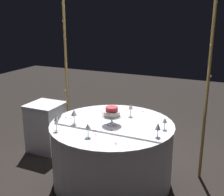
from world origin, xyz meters
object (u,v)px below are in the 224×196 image
at_px(side_table, 46,127).
at_px(wine_glass_0, 158,127).
at_px(decorative_arch, 130,54).
at_px(wine_glass_4, 165,121).
at_px(main_table, 112,153).
at_px(tiered_cake, 112,113).
at_px(cake_knife, 103,114).
at_px(wine_glass_2, 131,107).
at_px(wine_glass_3, 56,120).
at_px(wine_glass_5, 74,113).
at_px(wine_glass_1, 88,127).

bearing_deg(side_table, wine_glass_0, -15.77).
xyz_separation_m(decorative_arch, wine_glass_4, (0.58, -0.44, -0.63)).
bearing_deg(decorative_arch, main_table, -90.00).
bearing_deg(tiered_cake, cake_knife, 132.00).
distance_m(decorative_arch, wine_glass_0, 1.07).
distance_m(decorative_arch, wine_glass_2, 0.65).
relative_size(main_table, wine_glass_4, 10.73).
bearing_deg(main_table, wine_glass_0, -13.59).
xyz_separation_m(decorative_arch, wine_glass_3, (-0.45, -0.95, -0.60)).
xyz_separation_m(main_table, wine_glass_5, (-0.39, -0.18, 0.49)).
distance_m(decorative_arch, wine_glass_3, 1.22).
relative_size(wine_glass_1, wine_glass_5, 0.85).
relative_size(tiered_cake, wine_glass_1, 1.55).
bearing_deg(wine_glass_5, wine_glass_4, 15.34).
xyz_separation_m(wine_glass_0, wine_glass_2, (-0.47, 0.46, 0.01)).
bearing_deg(wine_glass_0, wine_glass_4, 87.06).
height_order(side_table, wine_glass_0, wine_glass_0).
height_order(tiered_cake, wine_glass_4, tiered_cake).
xyz_separation_m(wine_glass_2, wine_glass_4, (0.48, -0.24, -0.02)).
height_order(wine_glass_1, wine_glass_3, wine_glass_3).
height_order(wine_glass_0, wine_glass_3, wine_glass_3).
height_order(main_table, tiered_cake, tiered_cake).
height_order(main_table, wine_glass_4, wine_glass_4).
relative_size(decorative_arch, cake_knife, 9.07).
height_order(wine_glass_4, wine_glass_5, wine_glass_5).
bearing_deg(wine_glass_5, decorative_arch, 61.33).
distance_m(decorative_arch, wine_glass_4, 0.96).
height_order(side_table, wine_glass_1, wine_glass_1).
relative_size(decorative_arch, main_table, 1.59).
bearing_deg(wine_glass_5, wine_glass_0, 2.55).
relative_size(tiered_cake, cake_knife, 0.89).
xyz_separation_m(decorative_arch, main_table, (-0.00, -0.53, -1.09)).
bearing_deg(tiered_cake, main_table, 110.23).
bearing_deg(wine_glass_2, side_table, 178.07).
height_order(main_table, cake_knife, cake_knife).
bearing_deg(wine_glass_4, wine_glass_5, -164.66).
distance_m(side_table, wine_glass_2, 1.41).
bearing_deg(wine_glass_3, tiered_cake, 40.39).
relative_size(tiered_cake, wine_glass_0, 1.45).
bearing_deg(wine_glass_0, wine_glass_5, -177.45).
distance_m(decorative_arch, wine_glass_1, 1.14).
bearing_deg(tiered_cake, wine_glass_0, -10.71).
relative_size(main_table, wine_glass_5, 8.47).
bearing_deg(tiered_cake, wine_glass_2, 76.33).
bearing_deg(wine_glass_5, side_table, 146.61).
bearing_deg(wine_glass_2, wine_glass_5, -133.91).
bearing_deg(wine_glass_4, cake_knife, 169.81).
distance_m(wine_glass_2, wine_glass_3, 0.93).
xyz_separation_m(wine_glass_3, cake_knife, (0.23, 0.66, -0.12)).
xyz_separation_m(side_table, wine_glass_2, (1.32, -0.04, 0.49)).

